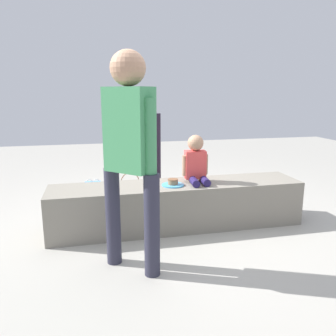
# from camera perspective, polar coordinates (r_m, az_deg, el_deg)

# --- Properties ---
(ground_plane) EXTENTS (12.00, 12.00, 0.00)m
(ground_plane) POSITION_cam_1_polar(r_m,az_deg,el_deg) (3.55, 1.57, -9.78)
(ground_plane) COLOR #A39F95
(concrete_ledge) EXTENTS (2.55, 0.51, 0.46)m
(concrete_ledge) POSITION_cam_1_polar(r_m,az_deg,el_deg) (3.47, 1.59, -6.30)
(concrete_ledge) COLOR gray
(concrete_ledge) RESTS_ON ground_plane
(child_seated) EXTENTS (0.28, 0.32, 0.48)m
(child_seated) POSITION_cam_1_polar(r_m,az_deg,el_deg) (3.42, 4.76, 1.07)
(child_seated) COLOR #241A52
(child_seated) RESTS_ON concrete_ledge
(adult_standing) EXTENTS (0.39, 0.38, 1.65)m
(adult_standing) POSITION_cam_1_polar(r_m,az_deg,el_deg) (2.46, -6.49, 4.12)
(adult_standing) COLOR #29293A
(adult_standing) RESTS_ON ground_plane
(cake_plate) EXTENTS (0.22, 0.22, 0.07)m
(cake_plate) POSITION_cam_1_polar(r_m,az_deg,el_deg) (3.33, 0.85, -2.62)
(cake_plate) COLOR #4CA5D8
(cake_plate) RESTS_ON concrete_ledge
(gift_bag) EXTENTS (0.19, 0.11, 0.32)m
(gift_bag) POSITION_cam_1_polar(r_m,az_deg,el_deg) (4.25, -12.55, -4.17)
(gift_bag) COLOR #4C99E0
(gift_bag) RESTS_ON ground_plane
(railing_post) EXTENTS (0.36, 0.36, 1.07)m
(railing_post) POSITION_cam_1_polar(r_m,az_deg,el_deg) (4.88, -1.88, 1.37)
(railing_post) COLOR black
(railing_post) RESTS_ON ground_plane
(water_bottle_near_gift) EXTENTS (0.07, 0.07, 0.18)m
(water_bottle_near_gift) POSITION_cam_1_polar(r_m,az_deg,el_deg) (4.62, 0.04, -3.27)
(water_bottle_near_gift) COLOR silver
(water_bottle_near_gift) RESTS_ON ground_plane
(party_cup_red) EXTENTS (0.07, 0.07, 0.12)m
(party_cup_red) POSITION_cam_1_polar(r_m,az_deg,el_deg) (3.94, -4.21, -6.60)
(party_cup_red) COLOR red
(party_cup_red) RESTS_ON ground_plane
(cake_box_white) EXTENTS (0.35, 0.36, 0.15)m
(cake_box_white) POSITION_cam_1_polar(r_m,az_deg,el_deg) (4.75, 4.16, -2.96)
(cake_box_white) COLOR white
(cake_box_white) RESTS_ON ground_plane
(handbag_black_leather) EXTENTS (0.33, 0.12, 0.33)m
(handbag_black_leather) POSITION_cam_1_polar(r_m,az_deg,el_deg) (4.38, 3.89, -3.82)
(handbag_black_leather) COLOR black
(handbag_black_leather) RESTS_ON ground_plane
(handbag_brown_canvas) EXTENTS (0.34, 0.14, 0.31)m
(handbag_brown_canvas) POSITION_cam_1_polar(r_m,az_deg,el_deg) (4.60, -6.42, -3.25)
(handbag_brown_canvas) COLOR brown
(handbag_brown_canvas) RESTS_ON ground_plane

